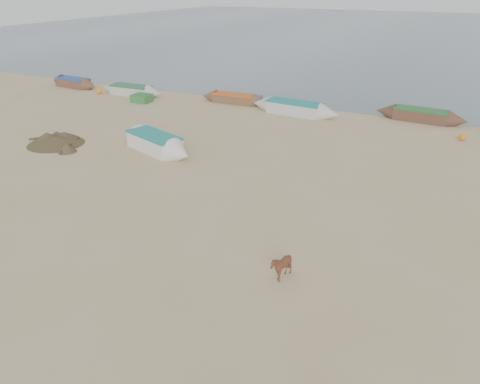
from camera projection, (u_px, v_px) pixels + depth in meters
name	position (u px, v px, depth m)	size (l,w,h in m)	color
ground	(189.00, 262.00, 16.14)	(140.00, 140.00, 0.00)	tan
sea	(433.00, 33.00, 83.02)	(160.00, 160.00, 0.00)	slate
calf_front	(281.00, 266.00, 15.01)	(0.77, 0.87, 0.96)	#572F1B
near_canoe	(154.00, 142.00, 26.33)	(6.05, 1.43, 0.97)	white
debris_pile	(56.00, 140.00, 27.47)	(3.29, 3.29, 0.44)	brown
waterline_canoes	(356.00, 114.00, 32.11)	(54.25, 3.99, 0.92)	brown
beach_clutter	(386.00, 122.00, 30.63)	(42.41, 4.81, 0.64)	#326F35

